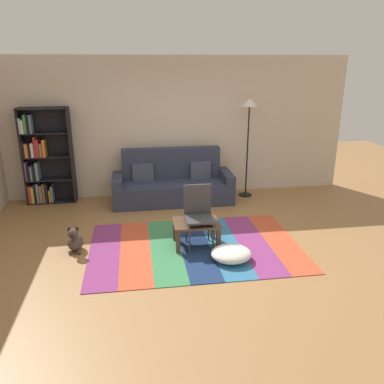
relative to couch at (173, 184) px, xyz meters
The scene contains 11 objects.
ground_plane 2.06m from the couch, 84.89° to the right, with size 14.00×14.00×0.00m, color #9E7042.
back_wall 1.16m from the couch, 71.04° to the left, with size 6.80×0.10×2.70m, color beige.
rug 2.07m from the couch, 86.69° to the right, with size 3.04×2.03×0.01m.
couch is the anchor object (origin of this frame).
bookshelf 2.47m from the couch, behind, with size 0.90×0.28×1.80m.
coffee_table 1.98m from the couch, 85.92° to the right, with size 0.66×0.49×0.36m.
pouf 2.58m from the couch, 77.83° to the right, with size 0.56×0.51×0.18m, color white.
dog 2.48m from the couch, 130.16° to the right, with size 0.22×0.35×0.40m.
standing_lamp 1.96m from the couch, ahead, with size 0.32×0.32×1.92m.
tv_remote 1.93m from the couch, 87.08° to the right, with size 0.04×0.15×0.02m, color black.
folding_chair 1.96m from the couch, 84.66° to the right, with size 0.40×0.40×0.90m.
Camera 1 is at (-0.87, -5.09, 2.59)m, focal length 36.39 mm.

